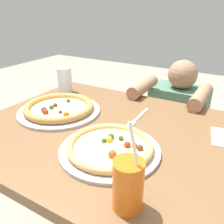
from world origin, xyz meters
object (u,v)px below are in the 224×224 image
pizza_far (59,108)px  water_cup_clear (65,80)px  pizza_near (110,147)px  fork (138,118)px  diner_seated (175,133)px  drink_cup_colored (128,185)px

pizza_far → water_cup_clear: size_ratio=2.73×
pizza_near → fork: bearing=95.1°
diner_seated → pizza_near: bearing=-91.1°
water_cup_clear → pizza_near: bearing=-36.4°
drink_cup_colored → water_cup_clear: (-0.69, 0.57, 0.00)m
pizza_near → water_cup_clear: (-0.53, 0.39, 0.05)m
pizza_near → diner_seated: bearing=88.9°
drink_cup_colored → pizza_far: bearing=147.1°
drink_cup_colored → fork: (-0.18, 0.47, -0.07)m
pizza_far → diner_seated: (0.38, 0.66, -0.35)m
diner_seated → fork: bearing=-94.3°
pizza_near → pizza_far: (-0.37, 0.16, 0.00)m
pizza_near → water_cup_clear: 0.66m
diner_seated → pizza_far: bearing=-119.8°
pizza_near → drink_cup_colored: (0.16, -0.18, 0.05)m
pizza_near → diner_seated: size_ratio=0.38×
pizza_near → water_cup_clear: water_cup_clear is taller
pizza_far → fork: size_ratio=1.85×
pizza_far → water_cup_clear: water_cup_clear is taller
pizza_far → drink_cup_colored: drink_cup_colored is taller
pizza_near → diner_seated: 0.89m
drink_cup_colored → fork: bearing=111.6°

